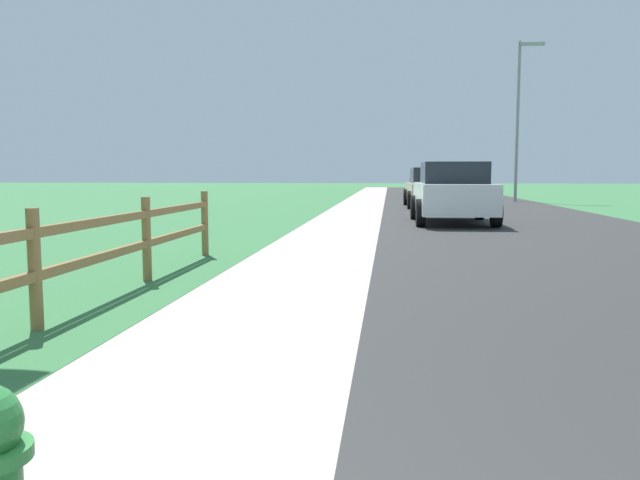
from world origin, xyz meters
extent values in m
plane|color=#387441|center=(0.00, 25.00, 0.00)|extent=(120.00, 120.00, 0.00)
cube|color=#2E2E2E|center=(3.50, 27.00, 0.00)|extent=(7.00, 66.00, 0.01)
cube|color=#BEA6A1|center=(-3.00, 27.00, 0.00)|extent=(6.00, 66.00, 0.01)
cube|color=#387441|center=(-4.50, 27.00, 0.01)|extent=(5.00, 66.00, 0.00)
cylinder|color=olive|center=(-2.75, 4.33, 0.52)|extent=(0.11, 0.11, 1.05)
cylinder|color=olive|center=(-2.75, 6.86, 0.52)|extent=(0.11, 0.11, 1.05)
cylinder|color=olive|center=(-2.75, 9.40, 0.52)|extent=(0.11, 0.11, 1.05)
cube|color=olive|center=(-2.75, 4.33, 0.47)|extent=(0.07, 10.14, 0.09)
cube|color=olive|center=(-2.75, 4.33, 0.84)|extent=(0.07, 10.14, 0.09)
cube|color=white|center=(1.91, 16.85, 0.68)|extent=(1.93, 4.31, 0.77)
cube|color=#1E232B|center=(1.91, 16.66, 1.34)|extent=(1.66, 1.88, 0.56)
cylinder|color=black|center=(0.96, 18.16, 0.35)|extent=(0.23, 0.70, 0.69)
cylinder|color=black|center=(2.81, 18.20, 0.35)|extent=(0.23, 0.70, 0.69)
cylinder|color=black|center=(1.01, 15.51, 0.35)|extent=(0.23, 0.70, 0.69)
cylinder|color=black|center=(2.86, 15.55, 0.35)|extent=(0.23, 0.70, 0.69)
cube|color=#C6B793|center=(1.93, 25.08, 0.61)|extent=(2.07, 4.88, 0.65)
cube|color=#1E232B|center=(1.94, 25.01, 1.23)|extent=(1.77, 2.29, 0.58)
cylinder|color=black|center=(0.92, 26.55, 0.34)|extent=(0.24, 0.68, 0.68)
cylinder|color=black|center=(2.87, 26.60, 0.34)|extent=(0.24, 0.68, 0.68)
cylinder|color=black|center=(1.00, 23.55, 0.34)|extent=(0.24, 0.68, 0.68)
cylinder|color=black|center=(2.94, 23.60, 0.34)|extent=(0.24, 0.68, 0.68)
cube|color=maroon|center=(2.32, 35.66, 0.68)|extent=(1.90, 4.22, 0.76)
cube|color=#1E232B|center=(2.32, 35.47, 1.34)|extent=(1.67, 2.19, 0.58)
cylinder|color=black|center=(1.37, 36.97, 0.35)|extent=(0.22, 0.70, 0.70)
cylinder|color=black|center=(3.26, 36.97, 0.35)|extent=(0.22, 0.70, 0.70)
cylinder|color=black|center=(1.37, 34.36, 0.35)|extent=(0.22, 0.70, 0.70)
cylinder|color=black|center=(3.26, 34.35, 0.35)|extent=(0.22, 0.70, 0.70)
cube|color=black|center=(2.63, 43.07, 0.66)|extent=(1.78, 4.96, 0.73)
cube|color=#1E232B|center=(2.63, 43.23, 1.29)|extent=(1.56, 2.66, 0.53)
cylinder|color=black|center=(1.76, 44.61, 0.34)|extent=(0.22, 0.69, 0.69)
cylinder|color=black|center=(3.51, 44.59, 0.34)|extent=(0.22, 0.69, 0.69)
cylinder|color=black|center=(1.74, 41.54, 0.34)|extent=(0.22, 0.69, 0.69)
cylinder|color=black|center=(3.49, 41.53, 0.34)|extent=(0.22, 0.69, 0.69)
cylinder|color=gray|center=(6.12, 30.57, 3.70)|extent=(0.14, 0.14, 7.39)
cube|color=#999999|center=(6.67, 30.57, 7.24)|extent=(1.10, 0.20, 0.14)
camera|label=1|loc=(0.23, -0.79, 1.34)|focal=36.33mm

